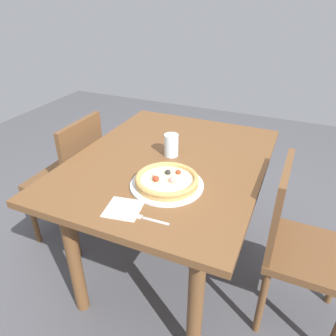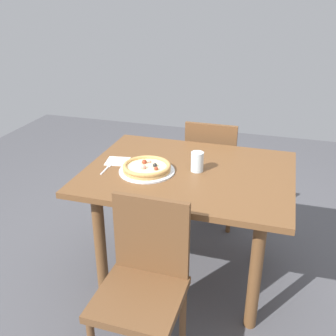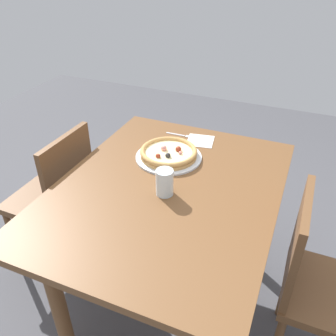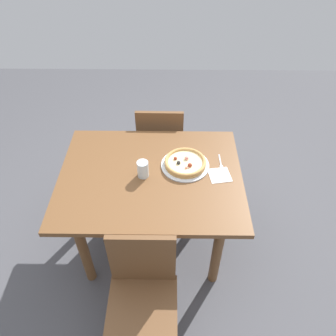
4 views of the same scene
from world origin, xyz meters
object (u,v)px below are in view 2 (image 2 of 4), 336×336
(dining_table, at_px, (188,188))
(fork, at_px, (107,168))
(napkin, at_px, (117,161))
(chair_far, at_px, (212,168))
(chair_near, at_px, (144,282))
(pizza, at_px, (147,167))
(drinking_glass, at_px, (197,162))
(plate, at_px, (147,171))

(dining_table, distance_m, fork, 0.51)
(dining_table, xyz_separation_m, napkin, (-0.46, -0.00, 0.12))
(dining_table, distance_m, chair_far, 0.71)
(chair_near, height_order, pizza, chair_near)
(fork, relative_size, napkin, 1.18)
(chair_near, height_order, napkin, chair_near)
(dining_table, bearing_deg, fork, -167.07)
(fork, bearing_deg, drinking_glass, -79.14)
(pizza, xyz_separation_m, drinking_glass, (0.28, 0.10, 0.03))
(pizza, bearing_deg, chair_near, -72.53)
(chair_far, xyz_separation_m, pizza, (-0.25, -0.78, 0.32))
(dining_table, relative_size, plate, 3.69)
(dining_table, distance_m, drinking_glass, 0.19)
(chair_far, height_order, plate, chair_far)
(plate, distance_m, pizza, 0.03)
(plate, bearing_deg, pizza, 37.25)
(dining_table, xyz_separation_m, drinking_glass, (0.05, 0.01, 0.18))
(fork, height_order, drinking_glass, drinking_glass)
(fork, distance_m, drinking_glass, 0.55)
(napkin, bearing_deg, drinking_glass, 1.11)
(dining_table, height_order, fork, fork)
(chair_near, distance_m, napkin, 0.86)
(pizza, height_order, drinking_glass, drinking_glass)
(chair_near, xyz_separation_m, chair_far, (0.06, 1.39, 0.00))
(drinking_glass, bearing_deg, chair_far, 92.23)
(dining_table, bearing_deg, napkin, -179.76)
(napkin, bearing_deg, dining_table, 0.24)
(chair_near, relative_size, drinking_glass, 7.49)
(fork, xyz_separation_m, drinking_glass, (0.53, 0.12, 0.06))
(dining_table, relative_size, chair_far, 1.38)
(pizza, relative_size, drinking_glass, 2.41)
(dining_table, height_order, chair_far, chair_far)
(chair_near, bearing_deg, pizza, -71.84)
(chair_far, distance_m, napkin, 0.89)
(dining_table, height_order, napkin, napkin)
(chair_near, bearing_deg, dining_table, -92.99)
(chair_near, xyz_separation_m, plate, (-0.19, 0.60, 0.29))
(fork, height_order, napkin, fork)
(dining_table, bearing_deg, chair_far, 88.32)
(dining_table, relative_size, pizza, 4.29)
(plate, xyz_separation_m, napkin, (-0.23, 0.09, -0.00))
(plate, relative_size, drinking_glass, 2.80)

